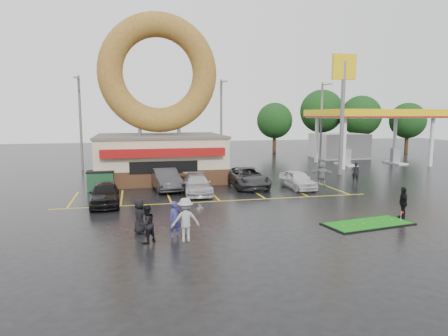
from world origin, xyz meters
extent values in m
plane|color=black|center=(0.00, 0.00, 0.00)|extent=(120.00, 120.00, 0.00)
cube|color=#472B19|center=(-3.00, 13.00, 0.60)|extent=(10.00, 8.00, 1.20)
cube|color=beige|center=(-3.00, 13.00, 2.35)|extent=(10.00, 8.00, 2.30)
cube|color=#59544C|center=(-3.00, 13.00, 3.60)|extent=(10.20, 8.20, 0.20)
cube|color=maroon|center=(-3.00, 8.70, 2.60)|extent=(9.00, 0.60, 0.60)
cylinder|color=slate|center=(-4.60, 13.00, 4.30)|extent=(0.30, 0.30, 1.20)
cylinder|color=slate|center=(-1.40, 13.00, 4.30)|extent=(0.30, 0.30, 1.20)
torus|color=brown|center=(-3.00, 13.00, 8.70)|extent=(9.60, 2.00, 9.60)
cylinder|color=silver|center=(15.00, 15.00, 2.50)|extent=(0.40, 0.40, 5.00)
cylinder|color=silver|center=(25.00, 15.00, 2.50)|extent=(0.40, 0.40, 5.00)
cylinder|color=silver|center=(15.00, 21.00, 2.50)|extent=(0.40, 0.40, 5.00)
cylinder|color=silver|center=(25.00, 21.00, 2.50)|extent=(0.40, 0.40, 5.00)
cube|color=silver|center=(20.00, 18.00, 5.25)|extent=(12.00, 8.00, 0.50)
cube|color=yellow|center=(20.00, 18.00, 5.55)|extent=(12.30, 8.30, 0.70)
cube|color=#99999E|center=(17.00, 18.00, 0.90)|extent=(0.90, 0.60, 1.60)
cube|color=#99999E|center=(23.00, 18.00, 0.90)|extent=(0.90, 0.60, 1.60)
cube|color=silver|center=(20.00, 25.00, 1.50)|extent=(6.00, 5.00, 3.00)
cylinder|color=slate|center=(13.00, 12.00, 5.00)|extent=(0.36, 0.36, 10.00)
cube|color=yellow|center=(13.00, 12.00, 9.50)|extent=(2.20, 0.30, 2.20)
cylinder|color=slate|center=(-10.00, 20.00, 4.50)|extent=(0.24, 0.24, 9.00)
cylinder|color=slate|center=(-10.00, 19.00, 8.70)|extent=(0.12, 2.00, 0.12)
cube|color=slate|center=(-10.00, 18.00, 8.65)|extent=(0.40, 0.18, 0.12)
cylinder|color=slate|center=(4.00, 21.00, 4.50)|extent=(0.24, 0.24, 9.00)
cylinder|color=slate|center=(4.00, 20.00, 8.70)|extent=(0.12, 2.00, 0.12)
cube|color=slate|center=(4.00, 19.00, 8.65)|extent=(0.40, 0.18, 0.12)
cylinder|color=slate|center=(16.00, 22.00, 4.50)|extent=(0.24, 0.24, 9.00)
cylinder|color=slate|center=(16.00, 21.00, 8.70)|extent=(0.12, 2.00, 0.12)
cube|color=slate|center=(16.00, 20.00, 8.65)|extent=(0.40, 0.18, 0.12)
cylinder|color=#332114|center=(26.00, 30.00, 1.44)|extent=(0.50, 0.50, 2.88)
sphere|color=black|center=(26.00, 30.00, 5.20)|extent=(5.60, 5.60, 5.60)
cylinder|color=#332114|center=(32.00, 28.00, 1.26)|extent=(0.50, 0.50, 2.52)
sphere|color=black|center=(32.00, 28.00, 4.55)|extent=(4.90, 4.90, 4.90)
cylinder|color=#332114|center=(22.00, 34.00, 1.62)|extent=(0.50, 0.50, 3.24)
sphere|color=black|center=(22.00, 34.00, 5.85)|extent=(6.30, 6.30, 6.30)
cylinder|color=#332114|center=(14.00, 32.00, 1.26)|extent=(0.50, 0.50, 2.52)
sphere|color=black|center=(14.00, 32.00, 4.55)|extent=(4.90, 4.90, 4.90)
imported|color=black|center=(-6.90, 3.76, 0.71)|extent=(1.83, 4.22, 1.42)
imported|color=#2E2E30|center=(-3.00, 8.00, 0.78)|extent=(2.22, 4.87, 1.55)
imported|color=#B6B5BB|center=(-1.04, 6.02, 0.64)|extent=(1.97, 4.51, 1.29)
imported|color=#2E2E30|center=(3.02, 7.71, 0.74)|extent=(2.45, 5.30, 1.47)
imported|color=silver|center=(6.41, 6.27, 0.67)|extent=(1.77, 4.00, 1.34)
imported|color=navy|center=(-3.47, -3.30, 0.79)|extent=(0.69, 0.60, 1.59)
imported|color=black|center=(-4.73, -3.89, 0.81)|extent=(1.00, 0.98, 1.62)
imported|color=#949396|center=(-3.12, -4.03, 0.94)|extent=(1.24, 0.74, 1.87)
imported|color=black|center=(-5.00, -2.39, 0.78)|extent=(0.50, 0.76, 1.55)
imported|color=black|center=(8.38, -2.76, 0.82)|extent=(0.69, 1.04, 1.65)
imported|color=gray|center=(8.72, 7.08, 0.92)|extent=(1.79, 1.13, 1.84)
imported|color=black|center=(11.98, 7.77, 0.80)|extent=(0.68, 0.58, 1.60)
cube|color=#1A4527|center=(-7.50, 8.91, 0.65)|extent=(1.82, 1.23, 1.30)
cube|color=black|center=(5.97, -3.42, 0.03)|extent=(4.65, 2.58, 0.05)
cube|color=#147613|center=(5.97, -3.42, 0.06)|extent=(4.42, 2.35, 0.03)
cylinder|color=silver|center=(7.79, -3.43, 0.30)|extent=(0.02, 0.02, 0.50)
cube|color=red|center=(7.86, -3.43, 0.50)|extent=(0.14, 0.01, 0.10)
camera|label=1|loc=(-5.20, -20.41, 5.35)|focal=32.00mm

